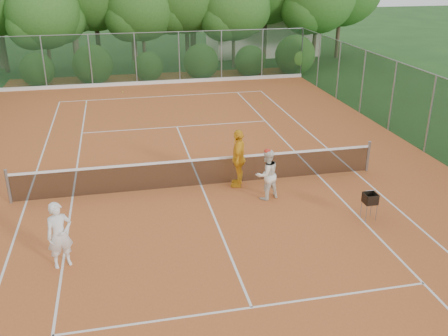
% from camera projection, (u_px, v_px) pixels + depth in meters
% --- Properties ---
extents(ground, '(120.00, 120.00, 0.00)m').
position_uv_depth(ground, '(201.00, 186.00, 16.50)').
color(ground, '#1D4418').
rests_on(ground, ground).
extents(clay_court, '(18.00, 36.00, 0.02)m').
position_uv_depth(clay_court, '(201.00, 186.00, 16.50)').
color(clay_court, '#B85E2A').
rests_on(clay_court, ground).
extents(club_building, '(8.00, 5.00, 3.00)m').
position_uv_depth(club_building, '(262.00, 34.00, 39.30)').
color(club_building, beige).
rests_on(club_building, ground).
extents(tennis_net, '(11.97, 0.10, 1.10)m').
position_uv_depth(tennis_net, '(201.00, 171.00, 16.29)').
color(tennis_net, gray).
rests_on(tennis_net, clay_court).
extents(player_white, '(0.72, 0.59, 1.69)m').
position_uv_depth(player_white, '(60.00, 235.00, 11.89)').
color(player_white, white).
rests_on(player_white, clay_court).
extents(player_center_grp, '(0.94, 0.84, 1.65)m').
position_uv_depth(player_center_grp, '(267.00, 174.00, 15.32)').
color(player_center_grp, white).
rests_on(player_center_grp, clay_court).
extents(player_yellow, '(0.83, 1.22, 1.93)m').
position_uv_depth(player_yellow, '(239.00, 158.00, 16.16)').
color(player_yellow, yellow).
rests_on(player_yellow, clay_court).
extents(ball_hopper, '(0.35, 0.35, 0.80)m').
position_uv_depth(ball_hopper, '(370.00, 199.00, 14.15)').
color(ball_hopper, gray).
rests_on(ball_hopper, clay_court).
extents(stray_ball_a, '(0.07, 0.07, 0.07)m').
position_uv_depth(stray_ball_a, '(86.00, 104.00, 25.65)').
color(stray_ball_a, '#B4CA2F').
rests_on(stray_ball_a, clay_court).
extents(stray_ball_b, '(0.07, 0.07, 0.07)m').
position_uv_depth(stray_ball_b, '(123.00, 92.00, 27.95)').
color(stray_ball_b, '#D1DC33').
rests_on(stray_ball_b, clay_court).
extents(stray_ball_c, '(0.07, 0.07, 0.07)m').
position_uv_depth(stray_ball_c, '(261.00, 103.00, 25.78)').
color(stray_ball_c, gold).
rests_on(stray_ball_c, clay_court).
extents(court_markings, '(11.03, 23.83, 0.01)m').
position_uv_depth(court_markings, '(201.00, 186.00, 16.49)').
color(court_markings, white).
rests_on(court_markings, clay_court).
extents(fence_back, '(18.07, 0.07, 3.00)m').
position_uv_depth(fence_back, '(158.00, 58.00, 29.43)').
color(fence_back, '#19381E').
rests_on(fence_back, clay_court).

